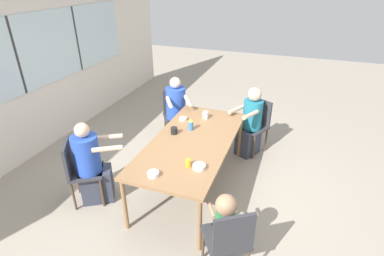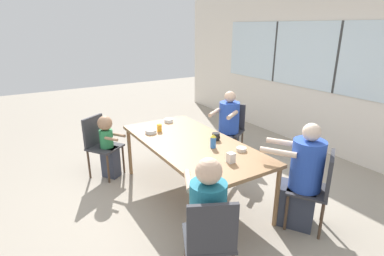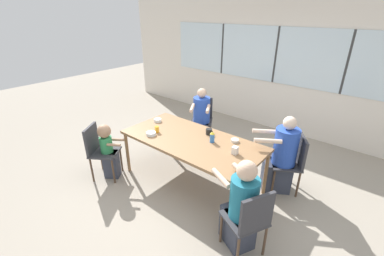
% 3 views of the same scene
% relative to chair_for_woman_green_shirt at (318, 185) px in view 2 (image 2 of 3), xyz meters
% --- Properties ---
extents(ground_plane, '(16.00, 16.00, 0.00)m').
position_rel_chair_for_woman_green_shirt_xyz_m(ground_plane, '(-1.23, -0.77, -0.52)').
color(ground_plane, gray).
extents(wall_back_with_windows, '(8.40, 0.08, 2.80)m').
position_rel_chair_for_woman_green_shirt_xyz_m(wall_back_with_windows, '(-1.23, 1.95, 0.90)').
color(wall_back_with_windows, silver).
rests_on(wall_back_with_windows, ground_plane).
extents(dining_table, '(2.07, 0.99, 0.74)m').
position_rel_chair_for_woman_green_shirt_xyz_m(dining_table, '(-1.23, -0.77, 0.17)').
color(dining_table, olive).
rests_on(dining_table, ground_plane).
extents(chair_for_woman_green_shirt, '(0.55, 0.55, 0.87)m').
position_rel_chair_for_woman_green_shirt_xyz_m(chair_for_woman_green_shirt, '(0.00, 0.00, 0.00)').
color(chair_for_woman_green_shirt, '#333338').
rests_on(chair_for_woman_green_shirt, ground_plane).
extents(chair_for_man_blue_shirt, '(0.55, 0.55, 0.87)m').
position_rel_chair_for_woman_green_shirt_xyz_m(chair_for_man_blue_shirt, '(-1.99, 0.46, 0.00)').
color(chair_for_man_blue_shirt, '#333338').
rests_on(chair_for_man_blue_shirt, ground_plane).
extents(chair_for_man_teal_shirt, '(0.54, 0.54, 0.87)m').
position_rel_chair_for_woman_green_shirt_xyz_m(chair_for_man_teal_shirt, '(0.07, -1.41, 0.00)').
color(chair_for_man_teal_shirt, '#333338').
rests_on(chair_for_man_teal_shirt, ground_plane).
extents(chair_for_toddler, '(0.55, 0.55, 0.87)m').
position_rel_chair_for_woman_green_shirt_xyz_m(chair_for_toddler, '(-2.43, -1.57, 0.00)').
color(chair_for_toddler, '#333338').
rests_on(chair_for_toddler, ground_plane).
extents(person_woman_green_shirt, '(0.67, 0.59, 1.16)m').
position_rel_chair_for_woman_green_shirt_xyz_m(person_woman_green_shirt, '(-0.14, -0.09, 0.00)').
color(person_woman_green_shirt, '#333847').
rests_on(person_woman_green_shirt, ground_plane).
extents(person_man_blue_shirt, '(0.57, 0.65, 1.12)m').
position_rel_chair_for_woman_green_shirt_xyz_m(person_man_blue_shirt, '(-1.90, 0.32, -0.02)').
color(person_man_blue_shirt, '#333847').
rests_on(person_man_blue_shirt, ground_plane).
extents(person_man_teal_shirt, '(0.61, 0.51, 1.13)m').
position_rel_chair_for_woman_green_shirt_xyz_m(person_man_teal_shirt, '(-0.08, -1.34, -0.01)').
color(person_man_teal_shirt, '#333847').
rests_on(person_man_teal_shirt, ground_plane).
extents(person_toddler, '(0.38, 0.34, 0.90)m').
position_rel_chair_for_woman_green_shirt_xyz_m(person_toddler, '(-2.30, -1.49, -0.06)').
color(person_toddler, '#333847').
rests_on(person_toddler, ground_plane).
extents(coffee_mug, '(0.10, 0.09, 0.09)m').
position_rel_chair_for_woman_green_shirt_xyz_m(coffee_mug, '(-1.13, -0.48, 0.26)').
color(coffee_mug, black).
rests_on(coffee_mug, dining_table).
extents(sippy_cup, '(0.07, 0.07, 0.16)m').
position_rel_chair_for_woman_green_shirt_xyz_m(sippy_cup, '(-0.95, -0.65, 0.30)').
color(sippy_cup, blue).
rests_on(sippy_cup, dining_table).
extents(juice_glass, '(0.06, 0.06, 0.09)m').
position_rel_chair_for_woman_green_shirt_xyz_m(juice_glass, '(-1.79, -0.93, 0.27)').
color(juice_glass, gold).
rests_on(juice_glass, dining_table).
extents(milk_carton_small, '(0.07, 0.07, 0.10)m').
position_rel_chair_for_woman_green_shirt_xyz_m(milk_carton_small, '(-0.54, -0.73, 0.27)').
color(milk_carton_small, silver).
rests_on(milk_carton_small, dining_table).
extents(bowl_white_shallow, '(0.15, 0.15, 0.05)m').
position_rel_chair_for_woman_green_shirt_xyz_m(bowl_white_shallow, '(-1.78, -1.06, 0.24)').
color(bowl_white_shallow, silver).
rests_on(bowl_white_shallow, dining_table).
extents(bowl_cereal, '(0.12, 0.12, 0.05)m').
position_rel_chair_for_woman_green_shirt_xyz_m(bowl_cereal, '(-2.08, -0.64, 0.24)').
color(bowl_cereal, silver).
rests_on(bowl_cereal, dining_table).
extents(bowl_fruit, '(0.11, 0.11, 0.04)m').
position_rel_chair_for_woman_green_shirt_xyz_m(bowl_fruit, '(-0.71, -0.44, 0.24)').
color(bowl_fruit, silver).
rests_on(bowl_fruit, dining_table).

